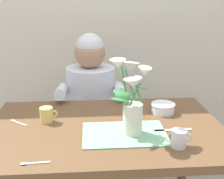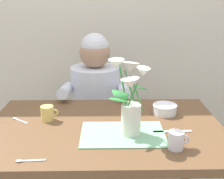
% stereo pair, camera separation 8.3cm
% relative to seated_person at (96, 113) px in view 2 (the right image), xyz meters
% --- Properties ---
extents(wood_panel_backdrop, '(4.00, 0.10, 2.50)m').
position_rel_seated_person_xyz_m(wood_panel_backdrop, '(0.07, 0.43, 0.69)').
color(wood_panel_backdrop, beige).
rests_on(wood_panel_backdrop, ground_plane).
extents(dining_table, '(1.20, 0.80, 0.74)m').
position_rel_seated_person_xyz_m(dining_table, '(0.07, -0.62, 0.08)').
color(dining_table, brown).
rests_on(dining_table, ground_plane).
extents(seated_person, '(0.45, 0.47, 1.14)m').
position_rel_seated_person_xyz_m(seated_person, '(0.00, 0.00, 0.00)').
color(seated_person, '#4C4C56').
rests_on(seated_person, ground_plane).
extents(striped_placemat, '(0.40, 0.28, 0.00)m').
position_rel_seated_person_xyz_m(striped_placemat, '(0.16, -0.71, 0.18)').
color(striped_placemat, '#7AB289').
rests_on(striped_placemat, dining_table).
extents(flower_vase, '(0.22, 0.28, 0.36)m').
position_rel_seated_person_xyz_m(flower_vase, '(0.19, -0.70, 0.36)').
color(flower_vase, silver).
rests_on(flower_vase, dining_table).
extents(ceramic_bowl, '(0.14, 0.14, 0.06)m').
position_rel_seated_person_xyz_m(ceramic_bowl, '(0.40, -0.46, 0.21)').
color(ceramic_bowl, white).
rests_on(ceramic_bowl, dining_table).
extents(dinner_knife, '(0.19, 0.03, 0.00)m').
position_rel_seated_person_xyz_m(dinner_knife, '(0.40, -0.69, 0.18)').
color(dinner_knife, silver).
rests_on(dinner_knife, dining_table).
extents(ceramic_mug, '(0.09, 0.07, 0.08)m').
position_rel_seated_person_xyz_m(ceramic_mug, '(0.38, -0.85, 0.22)').
color(ceramic_mug, silver).
rests_on(ceramic_mug, dining_table).
extents(tea_cup, '(0.09, 0.07, 0.08)m').
position_rel_seated_person_xyz_m(tea_cup, '(-0.23, -0.54, 0.22)').
color(tea_cup, '#E5C666').
rests_on(tea_cup, dining_table).
extents(spoon_0, '(0.10, 0.09, 0.01)m').
position_rel_seated_person_xyz_m(spoon_0, '(-0.39, -0.53, 0.18)').
color(spoon_0, silver).
rests_on(spoon_0, dining_table).
extents(spoon_1, '(0.12, 0.02, 0.01)m').
position_rel_seated_person_xyz_m(spoon_1, '(-0.25, -0.94, 0.18)').
color(spoon_1, silver).
rests_on(spoon_1, dining_table).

